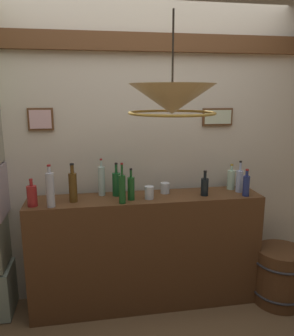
% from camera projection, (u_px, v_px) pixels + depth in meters
% --- Properties ---
extents(panelled_rear_partition, '(3.69, 0.15, 2.56)m').
position_uv_depth(panelled_rear_partition, '(141.00, 146.00, 2.92)').
color(panelled_rear_partition, beige).
rests_on(panelled_rear_partition, ground).
extents(bar_shelf_unit, '(1.90, 0.37, 0.96)m').
position_uv_depth(bar_shelf_unit, '(146.00, 251.00, 2.86)').
color(bar_shelf_unit, brown).
rests_on(bar_shelf_unit, ground).
extents(liquor_bottle_bourbon, '(0.07, 0.07, 0.21)m').
position_uv_depth(liquor_bottle_bourbon, '(32.00, 196.00, 2.51)').
color(liquor_bottle_bourbon, maroon).
rests_on(liquor_bottle_bourbon, bar_shelf_unit).
extents(liquor_bottle_whiskey, '(0.05, 0.05, 0.22)m').
position_uv_depth(liquor_bottle_whiskey, '(246.00, 185.00, 2.76)').
color(liquor_bottle_whiskey, navy).
rests_on(liquor_bottle_whiskey, bar_shelf_unit).
extents(liquor_bottle_vermouth, '(0.05, 0.05, 0.31)m').
position_uv_depth(liquor_bottle_vermouth, '(122.00, 188.00, 2.57)').
color(liquor_bottle_vermouth, '#185421').
rests_on(liquor_bottle_vermouth, bar_shelf_unit).
extents(liquor_bottle_rye, '(0.06, 0.06, 0.21)m').
position_uv_depth(liquor_bottle_rye, '(205.00, 186.00, 2.77)').
color(liquor_bottle_rye, black).
rests_on(liquor_bottle_rye, bar_shelf_unit).
extents(liquor_bottle_mezcal, '(0.07, 0.07, 0.27)m').
position_uv_depth(liquor_bottle_mezcal, '(116.00, 184.00, 2.76)').
color(liquor_bottle_mezcal, '#175427').
rests_on(liquor_bottle_mezcal, bar_shelf_unit).
extents(liquor_bottle_sherry, '(0.06, 0.06, 0.32)m').
position_uv_depth(liquor_bottle_sherry, '(50.00, 189.00, 2.48)').
color(liquor_bottle_sherry, silver).
rests_on(liquor_bottle_sherry, bar_shelf_unit).
extents(liquor_bottle_vodka, '(0.07, 0.07, 0.22)m').
position_uv_depth(liquor_bottle_vodka, '(231.00, 179.00, 2.95)').
color(liquor_bottle_vodka, '#B2D7BC').
rests_on(liquor_bottle_vodka, bar_shelf_unit).
extents(liquor_bottle_tequila, '(0.06, 0.06, 0.30)m').
position_uv_depth(liquor_bottle_tequila, '(73.00, 186.00, 2.60)').
color(liquor_bottle_tequila, '#593B15').
rests_on(liquor_bottle_tequila, bar_shelf_unit).
extents(liquor_bottle_brandy, '(0.06, 0.06, 0.25)m').
position_uv_depth(liquor_bottle_brandy, '(131.00, 188.00, 2.65)').
color(liquor_bottle_brandy, '#195821').
rests_on(liquor_bottle_brandy, bar_shelf_unit).
extents(liquor_bottle_scotch, '(0.06, 0.06, 0.27)m').
position_uv_depth(liquor_bottle_scotch, '(240.00, 181.00, 2.87)').
color(liquor_bottle_scotch, '#ADBEE5').
rests_on(liquor_bottle_scotch, bar_shelf_unit).
extents(liquor_bottle_rum, '(0.05, 0.05, 0.31)m').
position_uv_depth(liquor_bottle_rum, '(102.00, 181.00, 2.76)').
color(liquor_bottle_rum, silver).
rests_on(liquor_bottle_rum, bar_shelf_unit).
extents(glass_tumbler_rocks, '(0.07, 0.07, 0.10)m').
position_uv_depth(glass_tumbler_rocks, '(149.00, 193.00, 2.69)').
color(glass_tumbler_rocks, silver).
rests_on(glass_tumbler_rocks, bar_shelf_unit).
extents(glass_tumbler_highball, '(0.08, 0.08, 0.09)m').
position_uv_depth(glass_tumbler_highball, '(165.00, 188.00, 2.84)').
color(glass_tumbler_highball, silver).
rests_on(glass_tumbler_highball, bar_shelf_unit).
extents(pendant_lamp, '(0.52, 0.52, 0.58)m').
position_uv_depth(pendant_lamp, '(172.00, 100.00, 1.99)').
color(pendant_lamp, beige).
extents(wooden_barrel, '(0.45, 0.45, 0.49)m').
position_uv_depth(wooden_barrel, '(280.00, 276.00, 2.92)').
color(wooden_barrel, brown).
rests_on(wooden_barrel, ground).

